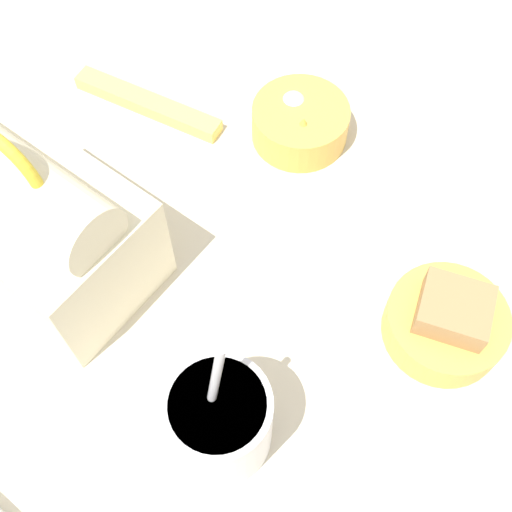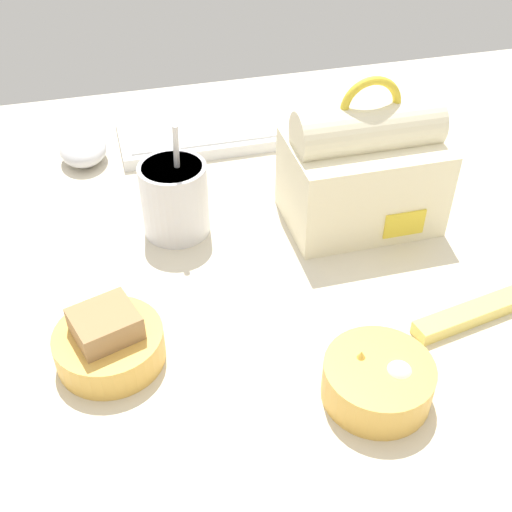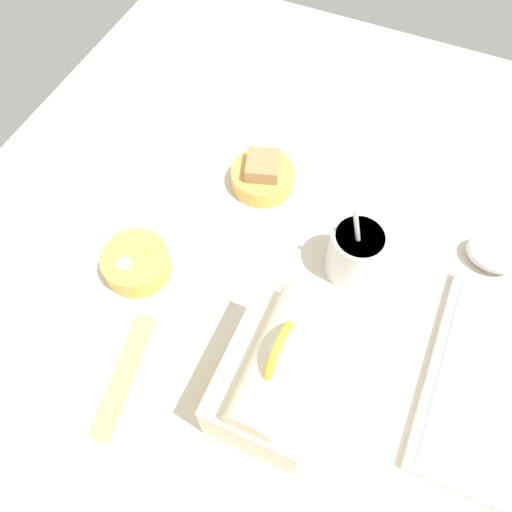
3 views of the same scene
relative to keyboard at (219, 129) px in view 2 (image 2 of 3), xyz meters
The scene contains 8 objects.
desk_surface 35.95cm from the keyboard, 93.60° to the right, with size 140.00×110.00×2.00cm.
keyboard is the anchor object (origin of this frame).
lunch_bag 29.89cm from the keyboard, 64.31° to the right, with size 18.65×13.12×19.57cm.
soup_cup 25.41cm from the keyboard, 114.58° to the right, with size 8.32×8.32×15.73cm.
bento_bowl_sandwich 47.25cm from the keyboard, 115.64° to the right, with size 10.96×10.96×6.30cm.
bento_bowl_snacks 53.82cm from the keyboard, 86.14° to the right, with size 10.48×10.48×4.97cm.
computer_mouse 21.15cm from the keyboard, behind, with size 6.79×8.74×3.91cm.
chopstick_case 50.51cm from the keyboard, 67.16° to the right, with size 18.26×5.53×1.60cm.
Camera 2 is at (-15.13, -52.74, 51.71)cm, focal length 45.00 mm.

